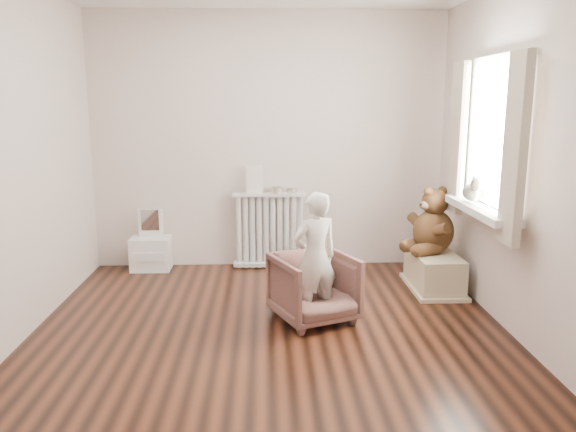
{
  "coord_description": "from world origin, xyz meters",
  "views": [
    {
      "loc": [
        -0.02,
        -3.99,
        1.72
      ],
      "look_at": [
        0.15,
        0.45,
        0.8
      ],
      "focal_mm": 35.0,
      "sensor_mm": 36.0,
      "label": 1
    }
  ],
  "objects_px": {
    "plush_cat": "(473,190)",
    "radiator": "(269,231)",
    "toy_vanity": "(151,244)",
    "armchair": "(314,288)",
    "teddy_bear": "(434,217)",
    "toy_bench": "(434,268)",
    "child": "(315,258)"
  },
  "relations": [
    {
      "from": "toy_vanity",
      "to": "child",
      "type": "relative_size",
      "value": 0.61
    },
    {
      "from": "toy_vanity",
      "to": "radiator",
      "type": "bearing_deg",
      "value": 1.4
    },
    {
      "from": "radiator",
      "to": "teddy_bear",
      "type": "distance_m",
      "value": 1.68
    },
    {
      "from": "teddy_bear",
      "to": "plush_cat",
      "type": "bearing_deg",
      "value": -95.75
    },
    {
      "from": "child",
      "to": "teddy_bear",
      "type": "xyz_separation_m",
      "value": [
        1.17,
        0.83,
        0.14
      ]
    },
    {
      "from": "radiator",
      "to": "armchair",
      "type": "bearing_deg",
      "value": -76.97
    },
    {
      "from": "toy_vanity",
      "to": "child",
      "type": "bearing_deg",
      "value": -43.64
    },
    {
      "from": "radiator",
      "to": "toy_vanity",
      "type": "distance_m",
      "value": 1.23
    },
    {
      "from": "plush_cat",
      "to": "radiator",
      "type": "bearing_deg",
      "value": 140.01
    },
    {
      "from": "toy_vanity",
      "to": "plush_cat",
      "type": "xyz_separation_m",
      "value": [
        2.88,
        -1.18,
        0.72
      ]
    },
    {
      "from": "radiator",
      "to": "armchair",
      "type": "xyz_separation_m",
      "value": [
        0.34,
        -1.47,
        -0.12
      ]
    },
    {
      "from": "teddy_bear",
      "to": "toy_bench",
      "type": "bearing_deg",
      "value": -106.2
    },
    {
      "from": "armchair",
      "to": "toy_bench",
      "type": "xyz_separation_m",
      "value": [
        1.17,
        0.72,
        -0.07
      ]
    },
    {
      "from": "toy_bench",
      "to": "teddy_bear",
      "type": "height_order",
      "value": "teddy_bear"
    },
    {
      "from": "radiator",
      "to": "plush_cat",
      "type": "xyz_separation_m",
      "value": [
        1.65,
        -1.21,
        0.61
      ]
    },
    {
      "from": "armchair",
      "to": "child",
      "type": "relative_size",
      "value": 0.58
    },
    {
      "from": "toy_bench",
      "to": "teddy_bear",
      "type": "relative_size",
      "value": 1.22
    },
    {
      "from": "teddy_bear",
      "to": "armchair",
      "type": "bearing_deg",
      "value": -167.3
    },
    {
      "from": "toy_bench",
      "to": "plush_cat",
      "type": "distance_m",
      "value": 0.94
    },
    {
      "from": "toy_bench",
      "to": "toy_vanity",
      "type": "bearing_deg",
      "value": 165.29
    },
    {
      "from": "plush_cat",
      "to": "armchair",
      "type": "bearing_deg",
      "value": -172.61
    },
    {
      "from": "child",
      "to": "teddy_bear",
      "type": "relative_size",
      "value": 1.72
    },
    {
      "from": "armchair",
      "to": "toy_bench",
      "type": "distance_m",
      "value": 1.38
    },
    {
      "from": "radiator",
      "to": "toy_bench",
      "type": "height_order",
      "value": "radiator"
    },
    {
      "from": "child",
      "to": "teddy_bear",
      "type": "bearing_deg",
      "value": -167.95
    },
    {
      "from": "teddy_bear",
      "to": "plush_cat",
      "type": "height_order",
      "value": "plush_cat"
    },
    {
      "from": "child",
      "to": "toy_vanity",
      "type": "bearing_deg",
      "value": -67.12
    },
    {
      "from": "radiator",
      "to": "child",
      "type": "bearing_deg",
      "value": -77.38
    },
    {
      "from": "armchair",
      "to": "teddy_bear",
      "type": "distance_m",
      "value": 1.46
    },
    {
      "from": "radiator",
      "to": "teddy_bear",
      "type": "xyz_separation_m",
      "value": [
        1.51,
        -0.69,
        0.28
      ]
    },
    {
      "from": "child",
      "to": "teddy_bear",
      "type": "distance_m",
      "value": 1.44
    },
    {
      "from": "toy_vanity",
      "to": "armchair",
      "type": "xyz_separation_m",
      "value": [
        1.56,
        -1.44,
        -0.01
      ]
    }
  ]
}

